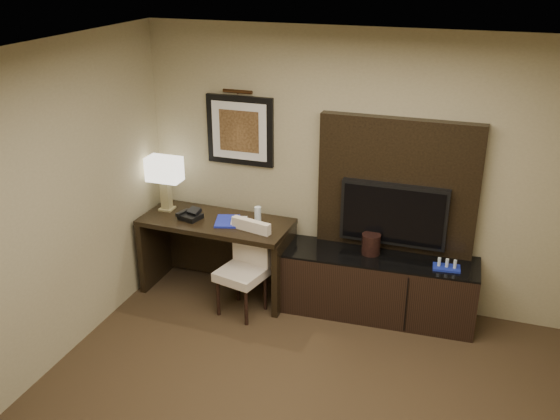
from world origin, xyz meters
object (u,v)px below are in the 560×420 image
at_px(desk, 217,256).
at_px(minibar_tray, 447,264).
at_px(desk_phone, 190,214).
at_px(water_bottle, 258,216).
at_px(credenza, 378,286).
at_px(ice_bucket, 371,244).
at_px(tv, 393,214).
at_px(table_lamp, 165,185).
at_px(desk_chair, 241,273).

relative_size(desk, minibar_tray, 6.21).
height_order(desk_phone, water_bottle, water_bottle).
bearing_deg(credenza, desk_phone, -178.10).
height_order(desk, ice_bucket, ice_bucket).
height_order(water_bottle, ice_bucket, water_bottle).
bearing_deg(credenza, ice_bucket, 159.79).
relative_size(credenza, tv, 1.83).
xyz_separation_m(credenza, tv, (0.07, 0.14, 0.70)).
relative_size(table_lamp, minibar_tray, 2.24).
xyz_separation_m(tv, table_lamp, (-2.32, -0.15, 0.07)).
xyz_separation_m(desk, desk_phone, (-0.25, -0.06, 0.46)).
distance_m(desk, ice_bucket, 1.59).
distance_m(desk, desk_chair, 0.50).
bearing_deg(desk_phone, minibar_tray, 17.32).
height_order(credenza, desk_chair, desk_chair).
bearing_deg(table_lamp, water_bottle, -3.89).
xyz_separation_m(desk_phone, water_bottle, (0.70, 0.07, 0.05)).
height_order(tv, desk_chair, tv).
distance_m(desk_phone, water_bottle, 0.70).
height_order(desk_chair, ice_bucket, desk_chair).
bearing_deg(desk_phone, desk, 27.66).
height_order(credenza, ice_bucket, ice_bucket).
relative_size(tv, water_bottle, 5.12).
distance_m(tv, water_bottle, 1.31).
bearing_deg(table_lamp, desk, -8.05).
height_order(desk_phone, ice_bucket, desk_phone).
relative_size(desk_phone, water_bottle, 1.03).
distance_m(desk, table_lamp, 0.91).
height_order(desk, water_bottle, water_bottle).
distance_m(desk, credenza, 1.66).
distance_m(water_bottle, minibar_tray, 1.84).
xyz_separation_m(tv, desk_phone, (-1.98, -0.29, -0.16)).
relative_size(desk_chair, table_lamp, 1.58).
bearing_deg(minibar_tray, credenza, 175.71).
bearing_deg(minibar_tray, ice_bucket, 173.77).
bearing_deg(water_bottle, credenza, 3.96).
xyz_separation_m(credenza, desk_chair, (-1.27, -0.40, 0.12)).
height_order(tv, desk_phone, tv).
bearing_deg(table_lamp, ice_bucket, 1.21).
xyz_separation_m(credenza, water_bottle, (-1.21, -0.08, 0.59)).
distance_m(credenza, table_lamp, 2.38).
bearing_deg(minibar_tray, desk_phone, -177.55).
bearing_deg(table_lamp, desk_phone, -22.46).
bearing_deg(water_bottle, minibar_tray, 1.18).
bearing_deg(desk, desk_phone, -165.50).
relative_size(credenza, ice_bucket, 9.17).
bearing_deg(table_lamp, desk_chair, -21.54).
bearing_deg(desk, minibar_tray, 3.00).
bearing_deg(ice_bucket, minibar_tray, -6.23).
height_order(credenza, minibar_tray, minibar_tray).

